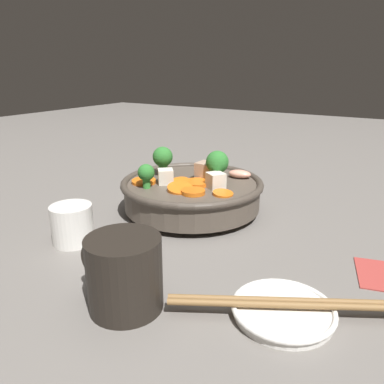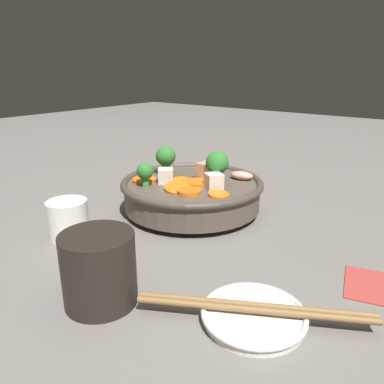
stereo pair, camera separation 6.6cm
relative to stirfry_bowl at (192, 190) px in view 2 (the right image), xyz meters
name	(u,v)px [view 2 (the right image)]	position (x,y,z in m)	size (l,w,h in m)	color
ground_plane	(192,211)	(0.00, 0.00, -0.04)	(3.00, 3.00, 0.00)	slate
stirfry_bowl	(192,190)	(0.00, 0.00, 0.00)	(0.25, 0.25, 0.11)	#51473D
side_saucer	(254,316)	(-0.24, 0.20, -0.03)	(0.11, 0.11, 0.01)	white
tea_cup	(68,219)	(0.08, 0.20, -0.01)	(0.06, 0.06, 0.06)	white
dark_mug	(98,268)	(-0.09, 0.28, 0.00)	(0.10, 0.08, 0.08)	black
chopsticks_pair	(254,308)	(-0.24, 0.20, -0.02)	(0.22, 0.13, 0.01)	olive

